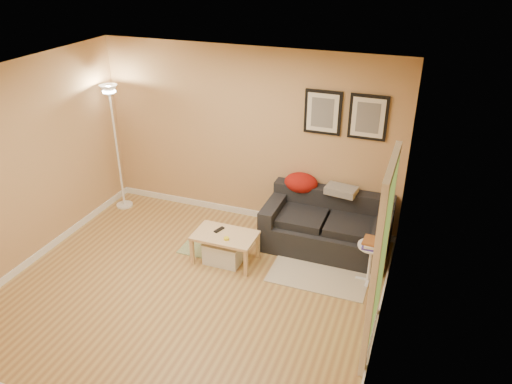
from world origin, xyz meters
TOP-DOWN VIEW (x-y plane):
  - floor at (0.00, 0.00)m, footprint 4.50×4.50m
  - ceiling at (0.00, 0.00)m, footprint 4.50×4.50m
  - wall_back at (0.00, 2.00)m, footprint 4.50×0.00m
  - wall_front at (0.00, -2.00)m, footprint 4.50×0.00m
  - wall_left at (-2.25, 0.00)m, footprint 0.00×4.00m
  - wall_right at (2.25, 0.00)m, footprint 0.00×4.00m
  - baseboard_back at (0.00, 1.99)m, footprint 4.50×0.02m
  - baseboard_left at (-2.24, 0.00)m, footprint 0.02×4.00m
  - baseboard_right at (2.24, 0.00)m, footprint 0.02×4.00m
  - sofa at (1.33, 1.53)m, footprint 1.70×0.90m
  - red_throw at (0.86, 1.86)m, footprint 0.48×0.36m
  - plaid_throw at (1.44, 1.80)m, footprint 0.45×0.32m
  - framed_print_left at (1.08, 1.98)m, footprint 0.50×0.04m
  - framed_print_right at (1.68, 1.98)m, footprint 0.50×0.04m
  - area_rug at (1.41, 0.91)m, footprint 1.25×0.85m
  - green_runner at (-0.20, 0.91)m, footprint 0.70×0.50m
  - coffee_table at (0.16, 0.74)m, footprint 0.95×0.77m
  - remote_control at (0.05, 0.80)m, footprint 0.10×0.17m
  - tape_roll at (0.23, 0.63)m, footprint 0.07×0.07m
  - storage_bin at (0.14, 0.71)m, footprint 0.50×0.36m
  - side_table at (2.02, 0.95)m, footprint 0.35×0.35m
  - book_stack at (2.01, 0.94)m, footprint 0.20×0.27m
  - floor_lamp at (-2.00, 1.57)m, footprint 0.26×0.26m
  - doorway at (2.20, -0.15)m, footprint 0.12×1.01m

SIDE VIEW (x-z plane):
  - floor at x=0.00m, z-range 0.00..0.00m
  - area_rug at x=1.41m, z-range 0.00..0.01m
  - green_runner at x=-0.20m, z-range 0.00..0.01m
  - baseboard_back at x=0.00m, z-range 0.00..0.10m
  - baseboard_left at x=-2.24m, z-range 0.00..0.10m
  - baseboard_right at x=2.24m, z-range 0.00..0.10m
  - storage_bin at x=0.14m, z-range 0.00..0.31m
  - coffee_table at x=0.16m, z-range 0.00..0.41m
  - side_table at x=2.02m, z-range 0.00..0.54m
  - sofa at x=1.33m, z-range 0.00..0.75m
  - remote_control at x=0.05m, z-range 0.41..0.43m
  - tape_roll at x=0.23m, z-range 0.41..0.44m
  - book_stack at x=2.01m, z-range 0.54..0.62m
  - red_throw at x=0.86m, z-range 0.63..0.91m
  - plaid_throw at x=1.44m, z-range 0.73..0.83m
  - floor_lamp at x=-2.00m, z-range -0.05..1.94m
  - doorway at x=2.20m, z-range -0.04..2.09m
  - wall_back at x=0.00m, z-range -0.95..3.55m
  - wall_front at x=0.00m, z-range -0.95..3.55m
  - wall_left at x=-2.25m, z-range -0.70..3.30m
  - wall_right at x=2.25m, z-range -0.70..3.30m
  - framed_print_left at x=1.08m, z-range 1.50..2.10m
  - framed_print_right at x=1.68m, z-range 1.50..2.10m
  - ceiling at x=0.00m, z-range 2.60..2.60m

